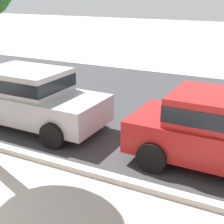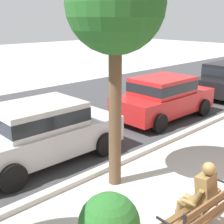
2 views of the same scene
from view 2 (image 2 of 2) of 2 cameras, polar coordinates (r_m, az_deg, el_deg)
street_surface at (r=11.13m, az=-18.60°, el=-2.64°), size 60.00×9.00×0.01m
curb_stone at (r=7.50m, az=-2.72°, el=-10.98°), size 60.00×0.20×0.12m
park_bench at (r=5.57m, az=17.30°, el=-16.86°), size 1.83×0.63×0.95m
bronze_statue_seated at (r=5.62m, az=15.65°, el=-14.91°), size 0.63×0.77×1.37m
street_tree_down_street at (r=6.22m, az=0.63°, el=18.91°), size 1.97×1.97×4.84m
parked_car_silver at (r=8.05m, az=-12.84°, el=-3.33°), size 4.12×1.97×1.56m
parked_car_red at (r=11.39m, az=9.55°, el=2.88°), size 4.12×1.97×1.56m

